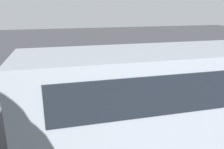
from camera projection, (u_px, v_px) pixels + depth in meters
ground_plane at (107, 96)px, 11.53m from camera, size 80.00×80.00×0.00m
tour_bus at (185, 99)px, 6.97m from camera, size 9.96×2.74×3.25m
spectator_far_left at (167, 90)px, 9.62m from camera, size 0.58×0.34×1.66m
spectator_left at (144, 90)px, 9.44m from camera, size 0.58×0.34×1.74m
spectator_centre at (115, 92)px, 9.14m from camera, size 0.58×0.34×1.79m
parked_motorcycle_silver at (196, 104)px, 9.43m from camera, size 2.05×0.58×0.99m
stunt_motorcycle at (69, 66)px, 13.52m from camera, size 1.88×1.17×1.62m
bay_line_a at (207, 84)px, 13.40m from camera, size 0.13×4.42×0.01m
bay_line_b at (165, 88)px, 12.67m from camera, size 0.14×4.67×0.01m
bay_line_c at (117, 93)px, 11.94m from camera, size 0.14×4.51×0.01m
bay_line_d at (64, 98)px, 11.21m from camera, size 0.13×3.87×0.01m
bay_line_e at (3, 105)px, 10.48m from camera, size 0.14×4.69×0.01m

